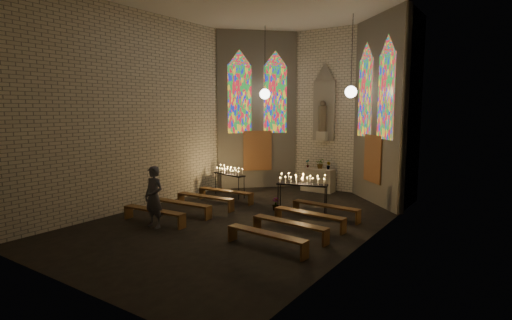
# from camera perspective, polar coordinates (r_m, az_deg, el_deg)

# --- Properties ---
(floor) EXTENTS (12.00, 12.00, 0.00)m
(floor) POSITION_cam_1_polar(r_m,az_deg,el_deg) (13.14, -1.61, -8.47)
(floor) COLOR black
(floor) RESTS_ON ground
(room) EXTENTS (8.22, 12.43, 7.00)m
(room) POSITION_cam_1_polar(r_m,az_deg,el_deg) (15.50, 5.74, 7.80)
(room) COLOR beige
(room) RESTS_ON ground
(altar) EXTENTS (1.40, 0.60, 1.00)m
(altar) POSITION_cam_1_polar(r_m,az_deg,el_deg) (17.62, 8.84, -2.82)
(altar) COLOR #B4AB93
(altar) RESTS_ON ground
(flower_vase_left) EXTENTS (0.22, 0.18, 0.35)m
(flower_vase_left) POSITION_cam_1_polar(r_m,az_deg,el_deg) (17.82, 7.39, -0.49)
(flower_vase_left) COLOR #4C723F
(flower_vase_left) RESTS_ON altar
(flower_vase_center) EXTENTS (0.45, 0.41, 0.44)m
(flower_vase_center) POSITION_cam_1_polar(r_m,az_deg,el_deg) (17.51, 9.20, -0.50)
(flower_vase_center) COLOR #4C723F
(flower_vase_center) RESTS_ON altar
(flower_vase_right) EXTENTS (0.23, 0.21, 0.34)m
(flower_vase_right) POSITION_cam_1_polar(r_m,az_deg,el_deg) (17.36, 10.33, -0.77)
(flower_vase_right) COLOR #4C723F
(flower_vase_right) RESTS_ON altar
(aisle_flower_pot) EXTENTS (0.33, 0.33, 0.45)m
(aisle_flower_pot) POSITION_cam_1_polar(r_m,az_deg,el_deg) (14.23, 2.84, -6.30)
(aisle_flower_pot) COLOR #4C723F
(aisle_flower_pot) RESTS_ON ground
(votive_stand_left) EXTENTS (1.62, 0.70, 1.16)m
(votive_stand_left) POSITION_cam_1_polar(r_m,az_deg,el_deg) (16.38, -3.83, -1.76)
(votive_stand_left) COLOR black
(votive_stand_left) RESTS_ON ground
(votive_stand_right) EXTENTS (1.78, 0.87, 1.27)m
(votive_stand_right) POSITION_cam_1_polar(r_m,az_deg,el_deg) (13.79, 6.63, -3.10)
(votive_stand_right) COLOR black
(votive_stand_right) RESTS_ON ground
(pew_left_0) EXTENTS (2.36, 0.48, 0.45)m
(pew_left_0) POSITION_cam_1_polar(r_m,az_deg,el_deg) (15.55, -4.36, -4.62)
(pew_left_0) COLOR #553718
(pew_left_0) RESTS_ON ground
(pew_right_0) EXTENTS (2.36, 0.48, 0.45)m
(pew_right_0) POSITION_cam_1_polar(r_m,az_deg,el_deg) (13.40, 9.90, -6.65)
(pew_right_0) COLOR #553718
(pew_right_0) RESTS_ON ground
(pew_left_1) EXTENTS (2.36, 0.48, 0.45)m
(pew_left_1) POSITION_cam_1_polar(r_m,az_deg,el_deg) (14.65, -7.30, -5.39)
(pew_left_1) COLOR #553718
(pew_left_1) RESTS_ON ground
(pew_right_1) EXTENTS (2.36, 0.48, 0.45)m
(pew_right_1) POSITION_cam_1_polar(r_m,az_deg,el_deg) (12.35, 7.57, -7.81)
(pew_right_1) COLOR #553718
(pew_right_1) RESTS_ON ground
(pew_left_2) EXTENTS (2.36, 0.48, 0.45)m
(pew_left_2) POSITION_cam_1_polar(r_m,az_deg,el_deg) (13.80, -10.62, -6.25)
(pew_left_2) COLOR #553718
(pew_left_2) RESTS_ON ground
(pew_right_2) EXTENTS (2.36, 0.48, 0.45)m
(pew_right_2) POSITION_cam_1_polar(r_m,az_deg,el_deg) (11.33, 4.80, -9.16)
(pew_right_2) COLOR #553718
(pew_right_2) RESTS_ON ground
(pew_left_3) EXTENTS (2.36, 0.48, 0.45)m
(pew_left_3) POSITION_cam_1_polar(r_m,az_deg,el_deg) (13.01, -14.38, -7.19)
(pew_left_3) COLOR #553718
(pew_left_3) RESTS_ON ground
(pew_right_3) EXTENTS (2.36, 0.48, 0.45)m
(pew_right_3) POSITION_cam_1_polar(r_m,az_deg,el_deg) (10.34, 1.47, -10.75)
(pew_right_3) COLOR #553718
(pew_right_3) RESTS_ON ground
(visitor) EXTENTS (0.69, 0.45, 1.88)m
(visitor) POSITION_cam_1_polar(r_m,az_deg,el_deg) (12.45, -14.38, -5.13)
(visitor) COLOR #45454E
(visitor) RESTS_ON ground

